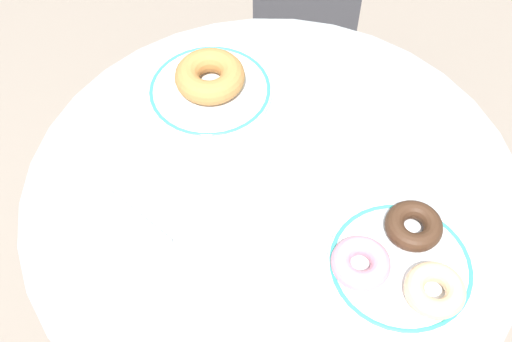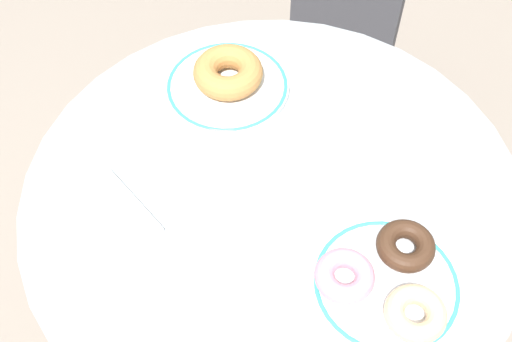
{
  "view_description": "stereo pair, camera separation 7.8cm",
  "coord_description": "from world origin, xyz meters",
  "px_view_note": "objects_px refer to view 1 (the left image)",
  "views": [
    {
      "loc": [
        0.39,
        -0.35,
        1.5
      ],
      "look_at": [
        -0.02,
        -0.02,
        0.78
      ],
      "focal_mm": 44.88,
      "sensor_mm": 36.0,
      "label": 1
    },
    {
      "loc": [
        0.44,
        -0.28,
        1.5
      ],
      "look_at": [
        -0.02,
        -0.02,
        0.78
      ],
      "focal_mm": 44.88,
      "sensor_mm": 36.0,
      "label": 2
    }
  ],
  "objects_px": {
    "plate_left": "(210,90)",
    "plate_right": "(400,266)",
    "cafe_table": "(271,260)",
    "donut_chocolate": "(414,226)",
    "donut_pink_frosted": "(361,263)",
    "donut_old_fashioned": "(210,76)",
    "paper_napkin": "(101,247)",
    "donut_glazed": "(435,290)"
  },
  "relations": [
    {
      "from": "donut_pink_frosted",
      "to": "paper_napkin",
      "type": "height_order",
      "value": "donut_pink_frosted"
    },
    {
      "from": "plate_left",
      "to": "donut_pink_frosted",
      "type": "relative_size",
      "value": 2.56
    },
    {
      "from": "cafe_table",
      "to": "donut_glazed",
      "type": "distance_m",
      "value": 0.36
    },
    {
      "from": "plate_left",
      "to": "donut_glazed",
      "type": "xyz_separation_m",
      "value": [
        0.47,
        0.01,
        0.02
      ]
    },
    {
      "from": "plate_left",
      "to": "donut_pink_frosted",
      "type": "bearing_deg",
      "value": -5.33
    },
    {
      "from": "donut_old_fashioned",
      "to": "paper_napkin",
      "type": "xyz_separation_m",
      "value": [
        0.14,
        -0.29,
        -0.03
      ]
    },
    {
      "from": "donut_glazed",
      "to": "donut_chocolate",
      "type": "relative_size",
      "value": 1.0
    },
    {
      "from": "donut_glazed",
      "to": "plate_left",
      "type": "bearing_deg",
      "value": -178.73
    },
    {
      "from": "plate_left",
      "to": "plate_right",
      "type": "height_order",
      "value": "same"
    },
    {
      "from": "plate_left",
      "to": "donut_glazed",
      "type": "bearing_deg",
      "value": 1.27
    },
    {
      "from": "donut_glazed",
      "to": "paper_napkin",
      "type": "distance_m",
      "value": 0.44
    },
    {
      "from": "cafe_table",
      "to": "plate_left",
      "type": "distance_m",
      "value": 0.31
    },
    {
      "from": "plate_left",
      "to": "donut_pink_frosted",
      "type": "height_order",
      "value": "donut_pink_frosted"
    },
    {
      "from": "plate_right",
      "to": "plate_left",
      "type": "bearing_deg",
      "value": -178.56
    },
    {
      "from": "cafe_table",
      "to": "plate_left",
      "type": "height_order",
      "value": "plate_left"
    },
    {
      "from": "cafe_table",
      "to": "donut_old_fashioned",
      "type": "relative_size",
      "value": 6.62
    },
    {
      "from": "donut_chocolate",
      "to": "donut_pink_frosted",
      "type": "bearing_deg",
      "value": -92.52
    },
    {
      "from": "plate_right",
      "to": "donut_glazed",
      "type": "relative_size",
      "value": 2.48
    },
    {
      "from": "plate_right",
      "to": "donut_old_fashioned",
      "type": "relative_size",
      "value": 1.73
    },
    {
      "from": "donut_chocolate",
      "to": "plate_left",
      "type": "bearing_deg",
      "value": -171.33
    },
    {
      "from": "plate_right",
      "to": "paper_napkin",
      "type": "distance_m",
      "value": 0.4
    },
    {
      "from": "donut_pink_frosted",
      "to": "donut_chocolate",
      "type": "bearing_deg",
      "value": 87.48
    },
    {
      "from": "cafe_table",
      "to": "donut_chocolate",
      "type": "distance_m",
      "value": 0.32
    },
    {
      "from": "cafe_table",
      "to": "plate_right",
      "type": "height_order",
      "value": "plate_right"
    },
    {
      "from": "cafe_table",
      "to": "plate_left",
      "type": "relative_size",
      "value": 3.7
    },
    {
      "from": "donut_glazed",
      "to": "paper_napkin",
      "type": "relative_size",
      "value": 0.56
    },
    {
      "from": "donut_old_fashioned",
      "to": "donut_glazed",
      "type": "relative_size",
      "value": 1.43
    },
    {
      "from": "plate_left",
      "to": "donut_old_fashioned",
      "type": "bearing_deg",
      "value": 136.3
    },
    {
      "from": "plate_left",
      "to": "plate_right",
      "type": "relative_size",
      "value": 1.04
    },
    {
      "from": "plate_right",
      "to": "paper_napkin",
      "type": "xyz_separation_m",
      "value": [
        -0.27,
        -0.29,
        -0.0
      ]
    },
    {
      "from": "donut_old_fashioned",
      "to": "donut_chocolate",
      "type": "bearing_deg",
      "value": 7.82
    },
    {
      "from": "cafe_table",
      "to": "paper_napkin",
      "type": "height_order",
      "value": "paper_napkin"
    },
    {
      "from": "donut_old_fashioned",
      "to": "donut_chocolate",
      "type": "relative_size",
      "value": 1.43
    },
    {
      "from": "plate_left",
      "to": "donut_chocolate",
      "type": "xyz_separation_m",
      "value": [
        0.38,
        0.06,
        0.02
      ]
    },
    {
      "from": "plate_right",
      "to": "donut_pink_frosted",
      "type": "relative_size",
      "value": 2.48
    },
    {
      "from": "donut_glazed",
      "to": "donut_chocolate",
      "type": "height_order",
      "value": "same"
    },
    {
      "from": "plate_right",
      "to": "donut_chocolate",
      "type": "bearing_deg",
      "value": 118.61
    },
    {
      "from": "plate_left",
      "to": "plate_right",
      "type": "bearing_deg",
      "value": 1.44
    },
    {
      "from": "cafe_table",
      "to": "donut_chocolate",
      "type": "xyz_separation_m",
      "value": [
        0.18,
        0.09,
        0.25
      ]
    },
    {
      "from": "donut_pink_frosted",
      "to": "plate_left",
      "type": "bearing_deg",
      "value": 174.67
    },
    {
      "from": "donut_old_fashioned",
      "to": "plate_left",
      "type": "bearing_deg",
      "value": -43.7
    },
    {
      "from": "plate_right",
      "to": "donut_old_fashioned",
      "type": "distance_m",
      "value": 0.42
    }
  ]
}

